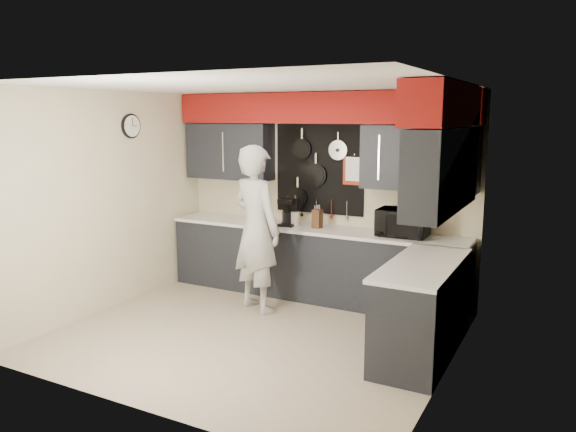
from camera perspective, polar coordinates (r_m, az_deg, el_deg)
The scene contains 10 objects.
ground at distance 6.13m, azimuth -3.44°, elevation -11.95°, with size 4.00×4.00×0.00m, color tan.
back_wall_assembly at distance 7.10m, azimuth 3.22°, elevation 7.75°, with size 4.00×0.36×2.60m.
right_wall_assembly at distance 5.24m, azimuth 15.59°, elevation 5.80°, with size 0.36×3.50×2.60m.
left_wall_assembly at distance 7.01m, azimuth -17.57°, elevation 1.72°, with size 0.05×3.50×2.60m.
base_cabinets at distance 6.73m, azimuth 5.15°, elevation -5.83°, with size 3.95×2.20×0.92m.
microwave at distance 6.66m, azimuth 11.57°, elevation -0.67°, with size 0.57×0.39×0.32m, color black.
knife_block at distance 7.01m, azimuth 3.00°, elevation -0.28°, with size 0.11×0.11×0.23m, color #3B2612.
utensil_crock at distance 7.17m, azimuth 0.59°, elevation -0.26°, with size 0.14×0.14×0.18m, color white.
coffee_maker at distance 7.16m, azimuth 0.05°, elevation 0.48°, with size 0.22×0.26×0.35m.
person at distance 6.62m, azimuth -3.23°, elevation -1.33°, with size 0.72×0.47×1.98m, color beige.
Camera 1 is at (2.96, -4.85, 2.31)m, focal length 35.00 mm.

